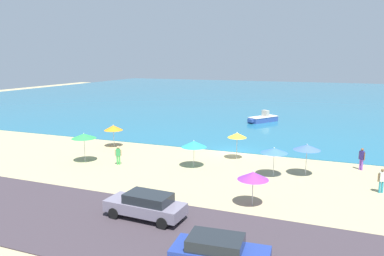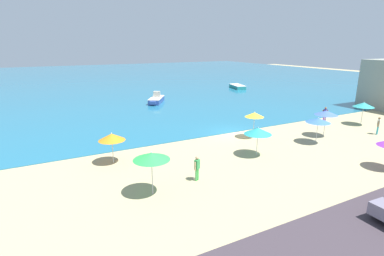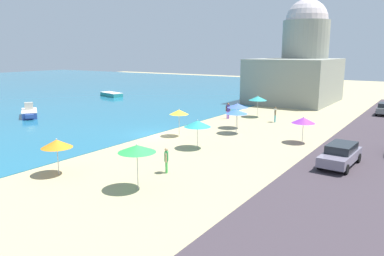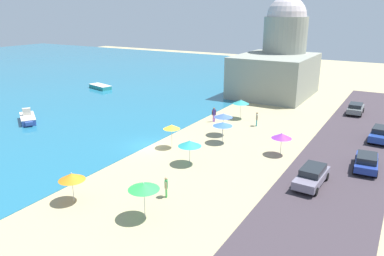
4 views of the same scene
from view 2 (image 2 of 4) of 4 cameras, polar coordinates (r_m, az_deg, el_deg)
ground_plane at (r=29.58m, az=7.35°, el=-0.93°), size 160.00×160.00×0.00m
sea at (r=80.21m, az=-16.19°, el=9.04°), size 150.00×110.00×0.05m
beach_umbrella_0 at (r=28.01m, az=22.91°, el=1.34°), size 2.05×2.05×2.31m
beach_umbrella_1 at (r=23.42m, az=12.44°, el=-0.56°), size 2.12×2.12×2.31m
beach_umbrella_2 at (r=16.94m, az=-7.74°, el=-5.37°), size 2.11×2.11×2.61m
beach_umbrella_4 at (r=36.67m, az=29.90°, el=3.86°), size 2.10×2.10×2.51m
beach_umbrella_5 at (r=22.15m, az=-15.05°, el=-1.66°), size 1.91×1.91×2.31m
beach_umbrella_6 at (r=30.37m, az=24.20°, el=2.65°), size 2.05×2.05×2.54m
beach_umbrella_7 at (r=27.79m, az=11.81°, el=2.49°), size 1.71×1.71×2.49m
bather_0 at (r=33.75m, az=31.97°, el=0.53°), size 0.53×0.35×1.70m
bather_1 at (r=35.70m, az=24.00°, el=2.41°), size 0.45×0.40×1.83m
bather_2 at (r=19.03m, az=0.98°, el=-7.41°), size 0.50×0.37×1.64m
skiff_nearshore at (r=44.72m, az=-6.81°, el=5.39°), size 3.81×4.78×1.63m
skiff_offshore at (r=60.03m, az=8.62°, el=7.82°), size 2.92×5.08×0.69m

